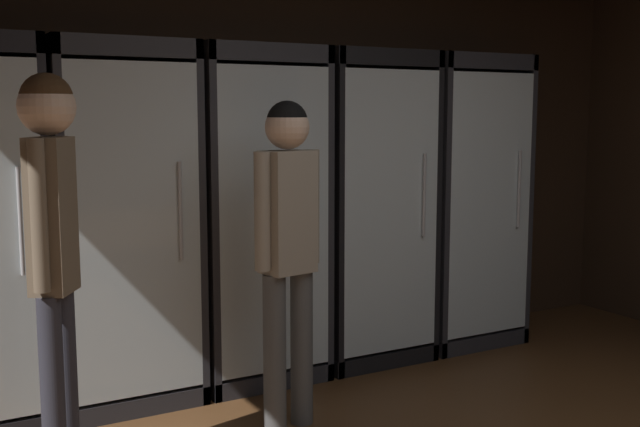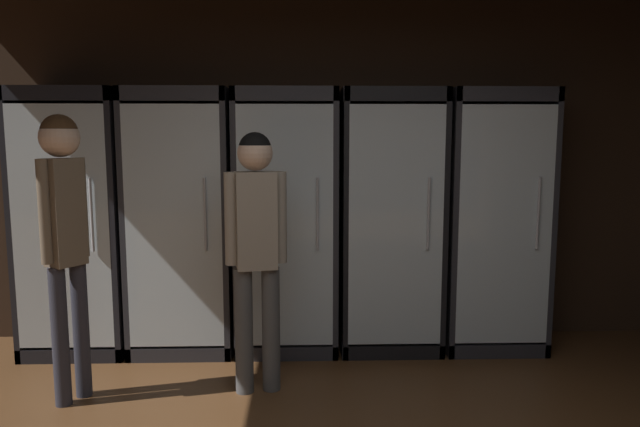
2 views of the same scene
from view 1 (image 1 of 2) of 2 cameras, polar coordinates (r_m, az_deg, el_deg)
The scene contains 7 objects.
wall_back at distance 4.89m, azimuth -1.99°, elevation 5.73°, with size 6.00×0.06×2.80m, color #382619.
cooler_left at distance 4.24m, azimuth -14.52°, elevation -1.04°, with size 0.73×0.58×1.91m.
cooler_center at distance 4.49m, azimuth -5.05°, elevation -0.37°, with size 0.73×0.58×1.91m.
cooler_right at distance 4.85m, azimuth 3.18°, elevation 0.22°, with size 0.73×0.58×1.91m.
cooler_far_right at distance 5.30m, azimuth 10.17°, elevation 0.71°, with size 0.73×0.58×1.91m.
shopper_near at distance 3.71m, azimuth -2.40°, elevation -1.33°, with size 0.37×0.21×1.60m.
shopper_far at distance 3.25m, azimuth -19.14°, elevation -0.71°, with size 0.23×0.27×1.70m.
Camera 1 is at (-2.24, -1.32, 1.55)m, focal length 43.44 mm.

